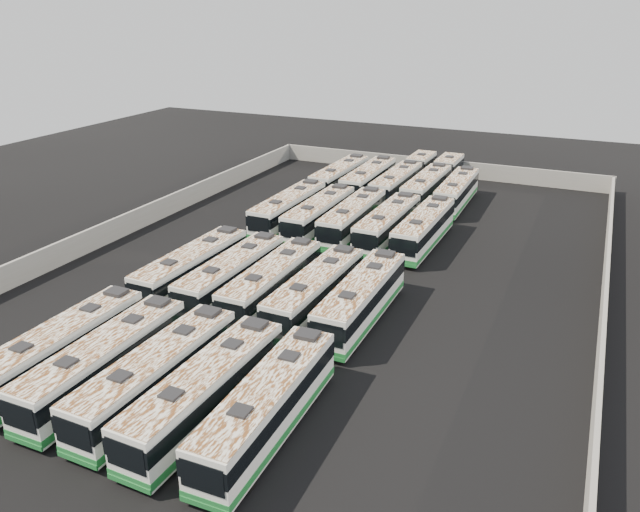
{
  "coord_description": "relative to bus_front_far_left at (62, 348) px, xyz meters",
  "views": [
    {
      "loc": [
        20.24,
        -46.12,
        21.9
      ],
      "look_at": [
        -0.37,
        -0.76,
        1.6
      ],
      "focal_mm": 35.0,
      "sensor_mm": 36.0,
      "label": 1
    }
  ],
  "objects": [
    {
      "name": "bus_front_left",
      "position": [
        3.63,
        -0.15,
        0.02
      ],
      "size": [
        2.8,
        12.8,
        3.6
      ],
      "rotation": [
        0.0,
        0.0,
        0.01
      ],
      "color": "silver",
      "rests_on": "ground"
    },
    {
      "name": "bus_front_far_right",
      "position": [
        14.69,
        0.01,
        0.01
      ],
      "size": [
        3.0,
        12.78,
        3.58
      ],
      "rotation": [
        0.0,
        0.0,
        0.02
      ],
      "color": "silver",
      "rests_on": "ground"
    },
    {
      "name": "bus_front_right",
      "position": [
        10.92,
        -0.24,
        0.03
      ],
      "size": [
        3.03,
        12.89,
        3.62
      ],
      "rotation": [
        0.0,
        0.0,
        -0.02
      ],
      "color": "silver",
      "rests_on": "ground"
    },
    {
      "name": "bus_midback_right",
      "position": [
        11.04,
        30.89,
        -0.01
      ],
      "size": [
        2.92,
        12.64,
        3.55
      ],
      "rotation": [
        0.0,
        0.0,
        -0.02
      ],
      "color": "silver",
      "rests_on": "ground"
    },
    {
      "name": "bus_back_far_right",
      "position": [
        14.55,
        45.11,
        -0.04
      ],
      "size": [
        2.72,
        12.38,
        3.48
      ],
      "rotation": [
        0.0,
        0.0,
        0.01
      ],
      "color": "silver",
      "rests_on": "ground"
    },
    {
      "name": "ground",
      "position": [
        8.56,
        21.89,
        -1.82
      ],
      "size": [
        140.0,
        140.0,
        0.0
      ],
      "primitive_type": "plane",
      "color": "black",
      "rests_on": "ground"
    },
    {
      "name": "bus_midfront_far_left",
      "position": [
        -0.02,
        13.96,
        -0.0
      ],
      "size": [
        2.93,
        12.69,
        3.56
      ],
      "rotation": [
        0.0,
        0.0,
        -0.02
      ],
      "color": "silver",
      "rests_on": "ground"
    },
    {
      "name": "bus_back_right",
      "position": [
        11.02,
        48.49,
        -0.03
      ],
      "size": [
        2.94,
        19.43,
        3.52
      ],
      "rotation": [
        0.0,
        0.0,
        -0.02
      ],
      "color": "silver",
      "rests_on": "ground"
    },
    {
      "name": "bus_midfront_far_right",
      "position": [
        14.63,
        14.22,
        0.02
      ],
      "size": [
        2.77,
        12.78,
        3.6
      ],
      "rotation": [
        0.0,
        0.0,
        0.01
      ],
      "color": "silver",
      "rests_on": "ground"
    },
    {
      "name": "bus_midback_far_right",
      "position": [
        14.61,
        31.02,
        0.0
      ],
      "size": [
        2.89,
        12.73,
        3.58
      ],
      "rotation": [
        0.0,
        0.0,
        -0.02
      ],
      "color": "silver",
      "rests_on": "ground"
    },
    {
      "name": "bus_back_far_left",
      "position": [
        -0.01,
        45.17,
        0.01
      ],
      "size": [
        2.91,
        12.73,
        3.58
      ],
      "rotation": [
        0.0,
        0.0,
        -0.02
      ],
      "color": "silver",
      "rests_on": "ground"
    },
    {
      "name": "bus_midfront_center",
      "position": [
        7.28,
        14.16,
        -0.01
      ],
      "size": [
        2.72,
        12.58,
        3.54
      ],
      "rotation": [
        0.0,
        0.0,
        0.0
      ],
      "color": "silver",
      "rests_on": "ground"
    },
    {
      "name": "bus_back_center",
      "position": [
        7.33,
        48.47,
        -0.03
      ],
      "size": [
        2.87,
        19.36,
        3.51
      ],
      "rotation": [
        0.0,
        0.0,
        -0.01
      ],
      "color": "silver",
      "rests_on": "ground"
    },
    {
      "name": "bus_midfront_right",
      "position": [
        11.04,
        14.04,
        -0.02
      ],
      "size": [
        2.92,
        12.59,
        3.53
      ],
      "rotation": [
        0.0,
        0.0,
        -0.02
      ],
      "color": "silver",
      "rests_on": "ground"
    },
    {
      "name": "bus_front_center",
      "position": [
        7.39,
        -0.02,
        0.02
      ],
      "size": [
        2.92,
        12.86,
        3.61
      ],
      "rotation": [
        0.0,
        0.0,
        -0.02
      ],
      "color": "silver",
      "rests_on": "ground"
    },
    {
      "name": "bus_back_left",
      "position": [
        3.71,
        45.29,
        0.04
      ],
      "size": [
        2.83,
        12.97,
        3.65
      ],
      "rotation": [
        0.0,
        0.0,
        0.01
      ],
      "color": "silver",
      "rests_on": "ground"
    },
    {
      "name": "bus_midback_center",
      "position": [
        7.28,
        31.09,
        0.02
      ],
      "size": [
        2.85,
        12.8,
        3.6
      ],
      "rotation": [
        0.0,
        0.0,
        0.01
      ],
      "color": "silver",
      "rests_on": "ground"
    },
    {
      "name": "perimeter_wall",
      "position": [
        8.56,
        21.89,
        -0.72
      ],
      "size": [
        45.2,
        73.2,
        2.2
      ],
      "color": "gray",
      "rests_on": "ground"
    },
    {
      "name": "bus_midback_left",
      "position": [
        3.71,
        30.83,
        0.01
      ],
      "size": [
        2.71,
        12.71,
        3.58
      ],
      "rotation": [
        0.0,
        0.0,
        -0.0
      ],
      "color": "silver",
      "rests_on": "ground"
    },
    {
      "name": "bus_midfront_left",
      "position": [
        3.73,
        14.05,
        -0.01
      ],
      "size": [
        2.81,
        12.6,
        3.54
      ],
      "rotation": [
        0.0,
        0.0,
        -0.01
      ],
      "color": "silver",
      "rests_on": "ground"
    },
    {
      "name": "bus_midback_far_left",
      "position": [
        0.07,
        31.08,
        0.03
      ],
      "size": [
        2.76,
        12.85,
        3.62
      ],
      "rotation": [
        0.0,
        0.0,
        -0.0
      ],
      "color": "silver",
      "rests_on": "ground"
    },
    {
      "name": "bus_front_far_left",
      "position": [
        0.0,
        0.0,
        0.0
      ],
      "size": [
        2.69,
        12.65,
        3.57
      ],
      "rotation": [
        0.0,
        0.0,
        0.0
      ],
      "color": "silver",
      "rests_on": "ground"
    }
  ]
}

